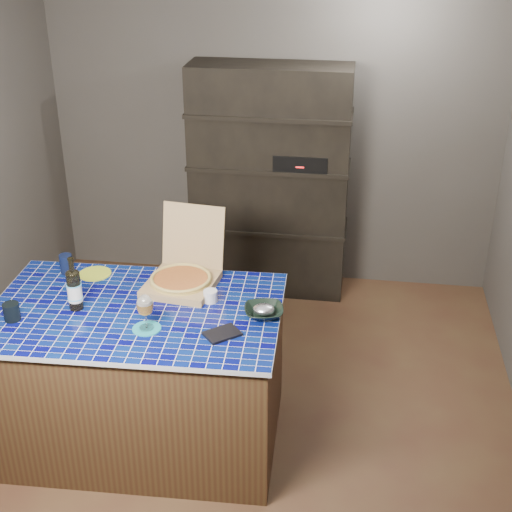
% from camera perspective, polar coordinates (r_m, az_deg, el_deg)
% --- Properties ---
extents(room, '(3.50, 3.50, 3.50)m').
position_cam_1_polar(room, '(3.99, -1.76, 2.95)').
color(room, brown).
rests_on(room, ground).
extents(shelving_unit, '(1.20, 0.41, 1.80)m').
position_cam_1_polar(shelving_unit, '(5.52, 1.12, 5.92)').
color(shelving_unit, black).
rests_on(shelving_unit, floor).
extents(kitchen_island, '(1.61, 1.06, 0.87)m').
position_cam_1_polar(kitchen_island, '(4.15, -9.20, -9.35)').
color(kitchen_island, '#46321B').
rests_on(kitchen_island, floor).
extents(pizza_box, '(0.43, 0.50, 0.41)m').
position_cam_1_polar(pizza_box, '(4.08, -5.91, -1.65)').
color(pizza_box, '#A07C52').
rests_on(pizza_box, kitchen_island).
extents(mead_bottle, '(0.08, 0.08, 0.31)m').
position_cam_1_polar(mead_bottle, '(3.93, -14.33, -2.57)').
color(mead_bottle, black).
rests_on(mead_bottle, kitchen_island).
extents(teal_trivet, '(0.15, 0.15, 0.01)m').
position_cam_1_polar(teal_trivet, '(3.73, -8.73, -5.76)').
color(teal_trivet, teal).
rests_on(teal_trivet, kitchen_island).
extents(wine_glass, '(0.09, 0.09, 0.19)m').
position_cam_1_polar(wine_glass, '(3.66, -8.88, -3.98)').
color(wine_glass, white).
rests_on(wine_glass, teal_trivet).
extents(tumbler, '(0.09, 0.09, 0.10)m').
position_cam_1_polar(tumbler, '(3.96, -18.97, -4.24)').
color(tumbler, black).
rests_on(tumbler, kitchen_island).
extents(dvd_case, '(0.21, 0.21, 0.01)m').
position_cam_1_polar(dvd_case, '(3.64, -2.72, -6.23)').
color(dvd_case, black).
rests_on(dvd_case, kitchen_island).
extents(bowl, '(0.24, 0.24, 0.05)m').
position_cam_1_polar(bowl, '(3.79, 0.63, -4.48)').
color(bowl, black).
rests_on(bowl, kitchen_island).
extents(foil_contents, '(0.12, 0.10, 0.06)m').
position_cam_1_polar(foil_contents, '(3.78, 0.63, -4.29)').
color(foil_contents, silver).
rests_on(foil_contents, bowl).
extents(white_jar, '(0.08, 0.08, 0.07)m').
position_cam_1_polar(white_jar, '(3.93, -3.67, -3.22)').
color(white_jar, silver).
rests_on(white_jar, kitchen_island).
extents(navy_cup, '(0.07, 0.07, 0.12)m').
position_cam_1_polar(navy_cup, '(4.35, -14.94, -0.62)').
color(navy_cup, black).
rests_on(navy_cup, kitchen_island).
extents(green_trivet, '(0.19, 0.19, 0.01)m').
position_cam_1_polar(green_trivet, '(4.32, -12.76, -1.38)').
color(green_trivet, '#ABBD28').
rests_on(green_trivet, kitchen_island).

